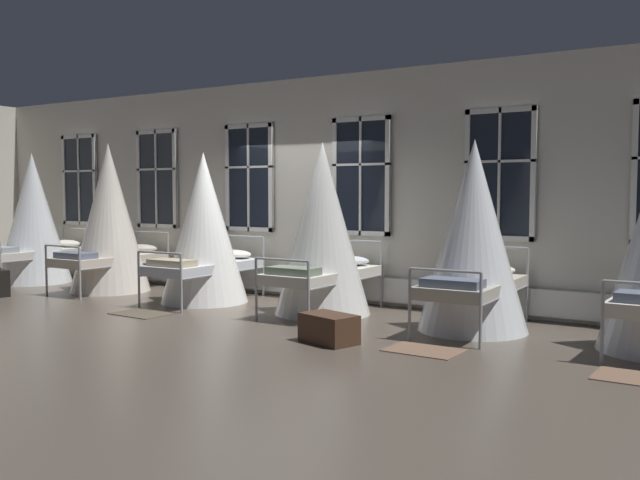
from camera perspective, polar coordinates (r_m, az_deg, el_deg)
The scene contains 12 objects.
ground at distance 10.53m, azimuth -5.14°, elevation -5.52°, with size 28.19×28.19×0.00m, color brown.
back_wall_with_windows at distance 11.47m, azimuth -1.15°, elevation 4.17°, with size 15.09×0.10×3.55m, color beige.
window_bank at distance 11.39m, azimuth -1.48°, elevation 0.47°, with size 11.79×0.10×2.79m.
cot_first at distance 14.43m, azimuth -22.16°, elevation 1.50°, with size 1.36×2.00×2.46m.
cot_second at distance 12.72m, azimuth -16.66°, elevation 1.57°, with size 1.36×2.00×2.56m.
cot_third at distance 11.14m, azimuth -9.35°, elevation 0.81°, with size 1.36×2.00×2.34m.
cot_fourth at distance 9.92m, azimuth 0.20°, elevation 0.71°, with size 1.36×2.00×2.42m.
cot_fifth at distance 8.91m, azimuth 12.30°, elevation 0.10°, with size 1.36×2.01×2.37m.
rug_third at distance 10.32m, azimuth -14.22°, elevation -5.79°, with size 0.80×0.56×0.01m, color brown.
rug_fifth at distance 7.83m, azimuth 8.40°, elevation -8.81°, with size 0.80×0.56×0.01m, color brown.
rug_sixth at distance 7.26m, azimuth 24.45°, elevation -10.15°, with size 0.80×0.56×0.01m, color brown.
travel_trunk at distance 8.10m, azimuth 0.73°, elevation -7.17°, with size 0.64×0.40×0.33m, color #472D1E.
Camera 1 is at (6.31, -8.25, 1.73)m, focal length 39.59 mm.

